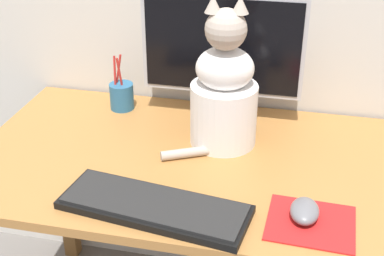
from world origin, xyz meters
TOP-DOWN VIEW (x-y plane):
  - desk at (0.00, 0.00)m, footprint 1.19×0.70m
  - monitor at (0.03, 0.25)m, footprint 0.48×0.17m
  - keyboard at (-0.03, -0.24)m, footprint 0.46×0.21m
  - mousepad_right at (0.32, -0.22)m, footprint 0.20×0.18m
  - computer_mouse_right at (0.30, -0.20)m, footprint 0.07×0.10m
  - cat at (0.07, 0.10)m, footprint 0.25×0.25m
  - pen_cup at (-0.28, 0.25)m, footprint 0.08×0.08m

SIDE VIEW (x-z plane):
  - desk at x=0.00m, z-range 0.25..0.96m
  - mousepad_right at x=0.32m, z-range 0.71..0.71m
  - keyboard at x=-0.03m, z-range 0.71..0.73m
  - computer_mouse_right at x=0.30m, z-range 0.71..0.75m
  - pen_cup at x=-0.28m, z-range 0.66..0.84m
  - cat at x=0.07m, z-range 0.65..1.07m
  - monitor at x=0.03m, z-range 0.72..1.11m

